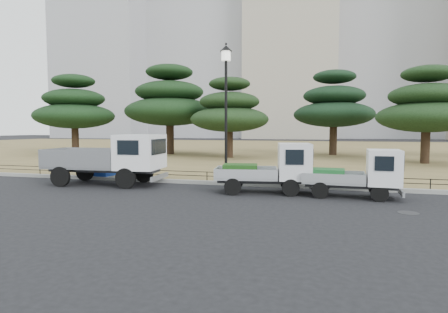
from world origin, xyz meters
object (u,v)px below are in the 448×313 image
(truck_kei_front, at_px, (271,168))
(street_lamp, at_px, (226,90))
(truck_large, at_px, (111,157))
(truck_kei_rear, at_px, (359,174))
(tarp_pile, at_px, (100,167))

(truck_kei_front, bearing_deg, street_lamp, 133.01)
(truck_large, height_order, truck_kei_rear, truck_large)
(truck_large, relative_size, truck_kei_front, 1.37)
(truck_kei_rear, height_order, street_lamp, street_lamp)
(street_lamp, bearing_deg, tarp_pile, 178.25)
(street_lamp, distance_m, tarp_pile, 7.50)
(street_lamp, xyz_separation_m, tarp_pile, (-6.58, 0.20, -3.59))
(truck_kei_front, bearing_deg, tarp_pile, 157.97)
(truck_kei_front, relative_size, truck_kei_rear, 1.13)
(truck_kei_front, height_order, street_lamp, street_lamp)
(truck_kei_front, relative_size, tarp_pile, 2.37)
(tarp_pile, bearing_deg, truck_large, -44.21)
(truck_kei_rear, xyz_separation_m, street_lamp, (-5.43, 1.86, 3.29))
(tarp_pile, bearing_deg, truck_kei_rear, -9.74)
(truck_kei_front, xyz_separation_m, truck_kei_rear, (3.18, -0.15, -0.09))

